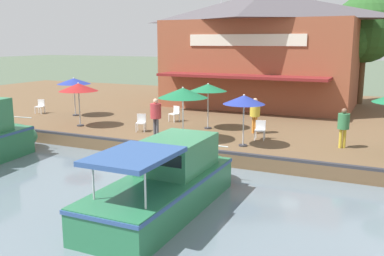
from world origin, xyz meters
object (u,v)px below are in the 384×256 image
(patio_umbrella_by_entrance, at_px, (183,93))
(tree_downstream_bank, at_px, (362,31))
(person_near_entrance, at_px, (343,123))
(person_at_quay_edge, at_px, (156,113))
(waterfront_restaurant, at_px, (262,48))
(cafe_chair_under_first_umbrella, at_px, (175,113))
(cafe_chair_mid_patio, at_px, (141,122))
(motorboat_far_downstream, at_px, (173,180))
(patio_umbrella_far_corner, at_px, (208,88))
(person_mid_patio, at_px, (255,111))
(cafe_chair_far_corner_seat, at_px, (260,129))
(patio_umbrella_mid_patio_left, at_px, (244,100))
(patio_umbrella_back_row, at_px, (78,87))
(cafe_chair_back_row_seat, at_px, (40,106))
(patio_umbrella_near_quay_edge, at_px, (74,81))

(patio_umbrella_by_entrance, distance_m, tree_downstream_bank, 16.88)
(person_near_entrance, xyz_separation_m, person_at_quay_edge, (1.37, -8.07, 0.09))
(person_at_quay_edge, bearing_deg, waterfront_restaurant, 172.84)
(cafe_chair_under_first_umbrella, xyz_separation_m, person_at_quay_edge, (3.78, 0.96, 0.65))
(cafe_chair_mid_patio, height_order, motorboat_far_downstream, motorboat_far_downstream)
(patio_umbrella_far_corner, xyz_separation_m, person_mid_patio, (0.10, 2.47, -1.01))
(person_at_quay_edge, xyz_separation_m, tree_downstream_bank, (-15.28, 7.56, 3.90))
(patio_umbrella_by_entrance, relative_size, cafe_chair_far_corner_seat, 2.82)
(cafe_chair_far_corner_seat, bearing_deg, motorboat_far_downstream, -4.42)
(person_at_quay_edge, bearing_deg, patio_umbrella_by_entrance, 81.94)
(patio_umbrella_mid_patio_left, relative_size, cafe_chair_under_first_umbrella, 2.59)
(cafe_chair_under_first_umbrella, xyz_separation_m, motorboat_far_downstream, (9.70, 4.92, -0.25))
(person_near_entrance, distance_m, person_at_quay_edge, 8.18)
(waterfront_restaurant, distance_m, person_near_entrance, 12.84)
(patio_umbrella_back_row, bearing_deg, cafe_chair_mid_patio, 93.27)
(cafe_chair_mid_patio, bearing_deg, patio_umbrella_back_row, -86.73)
(cafe_chair_mid_patio, height_order, tree_downstream_bank, tree_downstream_bank)
(cafe_chair_under_first_umbrella, xyz_separation_m, cafe_chair_back_row_seat, (1.08, -8.74, 0.00))
(patio_umbrella_by_entrance, distance_m, cafe_chair_under_first_umbrella, 4.98)
(person_at_quay_edge, bearing_deg, tree_downstream_bank, 153.67)
(waterfront_restaurant, distance_m, tree_downstream_bank, 6.95)
(patio_umbrella_by_entrance, distance_m, patio_umbrella_far_corner, 2.93)
(patio_umbrella_mid_patio_left, bearing_deg, person_near_entrance, 110.43)
(waterfront_restaurant, xyz_separation_m, cafe_chair_far_corner_seat, (10.56, 3.02, -3.40))
(cafe_chair_far_corner_seat, bearing_deg, person_mid_patio, -151.96)
(waterfront_restaurant, bearing_deg, cafe_chair_far_corner_seat, 15.96)
(person_near_entrance, bearing_deg, patio_umbrella_by_entrance, -76.43)
(cafe_chair_back_row_seat, relative_size, cafe_chair_mid_patio, 1.00)
(patio_umbrella_far_corner, height_order, person_near_entrance, patio_umbrella_far_corner)
(cafe_chair_mid_patio, bearing_deg, tree_downstream_bank, 148.77)
(patio_umbrella_by_entrance, xyz_separation_m, cafe_chair_far_corner_seat, (-1.70, 3.03, -1.66))
(patio_umbrella_mid_patio_left, bearing_deg, patio_umbrella_back_row, -93.66)
(person_near_entrance, xyz_separation_m, motorboat_far_downstream, (7.29, -4.11, -0.82))
(patio_umbrella_back_row, bearing_deg, patio_umbrella_near_quay_edge, -135.92)
(patio_umbrella_near_quay_edge, bearing_deg, person_at_quay_edge, 67.64)
(person_at_quay_edge, relative_size, motorboat_far_downstream, 0.25)
(waterfront_restaurant, xyz_separation_m, person_mid_patio, (9.43, 2.42, -2.80))
(cafe_chair_back_row_seat, bearing_deg, cafe_chair_under_first_umbrella, 97.03)
(motorboat_far_downstream, relative_size, tree_downstream_bank, 0.94)
(patio_umbrella_by_entrance, relative_size, patio_umbrella_back_row, 1.06)
(motorboat_far_downstream, bearing_deg, waterfront_restaurant, -172.24)
(cafe_chair_under_first_umbrella, height_order, person_near_entrance, person_near_entrance)
(waterfront_restaurant, relative_size, cafe_chair_under_first_umbrella, 15.06)
(patio_umbrella_mid_patio_left, bearing_deg, cafe_chair_under_first_umbrella, -126.43)
(motorboat_far_downstream, distance_m, tree_downstream_bank, 22.03)
(cafe_chair_far_corner_seat, distance_m, person_at_quay_edge, 4.81)
(patio_umbrella_far_corner, distance_m, patio_umbrella_back_row, 6.68)
(cafe_chair_mid_patio, distance_m, person_mid_patio, 5.55)
(patio_umbrella_far_corner, distance_m, patio_umbrella_mid_patio_left, 3.93)
(cafe_chair_under_first_umbrella, bearing_deg, cafe_chair_mid_patio, -5.61)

